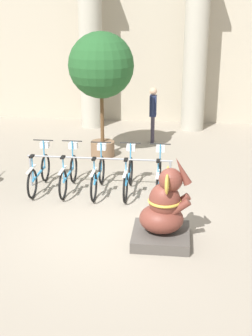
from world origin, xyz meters
name	(u,v)px	position (x,y,z in m)	size (l,w,h in m)	color
ground_plane	(108,228)	(0.00, 0.00, 0.00)	(60.00, 60.00, 0.00)	gray
building_facade	(145,36)	(0.00, 8.60, 3.00)	(20.00, 0.20, 6.00)	#B2A893
column_left	(91,49)	(-1.72, 7.60, 2.62)	(0.97, 0.97, 5.16)	#ADA899
column_right	(195,50)	(1.72, 7.60, 2.62)	(0.97, 0.97, 5.16)	#ADA899
bike_rack	(99,165)	(-0.51, 1.95, 0.60)	(3.37, 0.05, 0.77)	gray
bicycle_0	(39,172)	(-1.89, 1.82, 0.41)	(0.48, 1.72, 1.06)	black
bicycle_1	(69,173)	(-1.20, 1.83, 0.41)	(0.48, 1.72, 1.06)	black
bicycle_2	(98,175)	(-0.51, 1.81, 0.41)	(0.48, 1.72, 1.06)	black
bicycle_3	(128,175)	(0.19, 1.83, 0.41)	(0.48, 1.72, 1.06)	black
bicycle_4	(159,177)	(0.88, 1.83, 0.41)	(0.48, 1.72, 1.06)	black
elephant_statue	(164,214)	(1.08, -0.42, 0.56)	(1.04, 1.04, 1.66)	#4C4742
person_pedestrian	(153,110)	(0.48, 5.90, 1.02)	(0.22, 0.47, 1.70)	#383342
potted_tree	(101,68)	(-0.83, 4.35, 2.46)	(1.76, 1.76, 3.42)	brown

